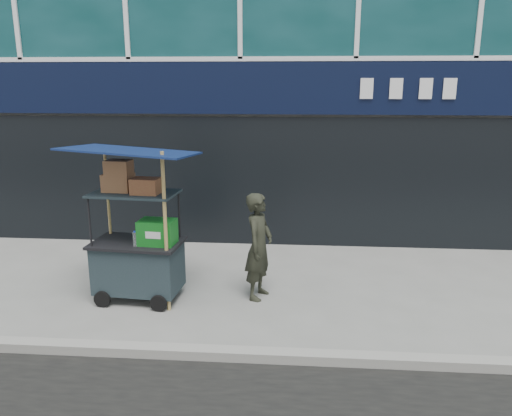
{
  "coord_description": "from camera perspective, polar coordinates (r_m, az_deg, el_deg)",
  "views": [
    {
      "loc": [
        0.98,
        -5.16,
        3.02
      ],
      "look_at": [
        0.48,
        1.2,
        1.4
      ],
      "focal_mm": 35.0,
      "sensor_mm": 36.0,
      "label": 1
    }
  ],
  "objects": [
    {
      "name": "ground",
      "position": [
        6.06,
        -5.66,
        -15.69
      ],
      "size": [
        80.0,
        80.0,
        0.0
      ],
      "primitive_type": "plane",
      "color": "slate",
      "rests_on": "ground"
    },
    {
      "name": "curb",
      "position": [
        5.87,
        -6.03,
        -16.15
      ],
      "size": [
        80.0,
        0.18,
        0.12
      ],
      "primitive_type": "cube",
      "color": "gray",
      "rests_on": "ground"
    },
    {
      "name": "vendor_cart",
      "position": [
        7.17,
        -13.29,
        -4.37
      ],
      "size": [
        1.73,
        1.3,
        2.22
      ],
      "rotation": [
        0.0,
        0.0,
        -0.09
      ],
      "color": "black",
      "rests_on": "ground"
    },
    {
      "name": "vendor_man",
      "position": [
        7.05,
        0.33,
        -4.4
      ],
      "size": [
        0.51,
        0.64,
        1.53
      ],
      "primitive_type": "imported",
      "rotation": [
        0.0,
        0.0,
        1.28
      ],
      "color": "black",
      "rests_on": "ground"
    }
  ]
}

